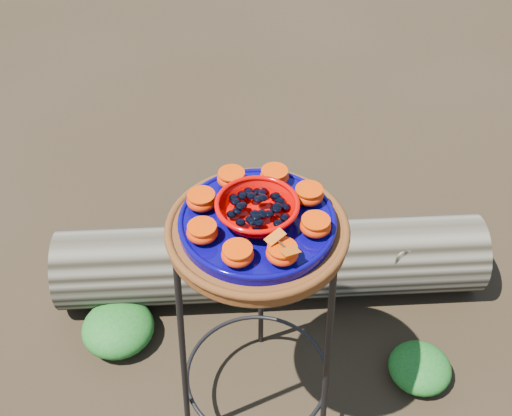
# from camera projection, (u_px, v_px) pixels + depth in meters

# --- Properties ---
(ground) EXTENTS (60.00, 60.00, 0.00)m
(ground) POSITION_uv_depth(u_px,v_px,m) (257.00, 401.00, 1.92)
(ground) COLOR black
(plant_stand) EXTENTS (0.44, 0.44, 0.70)m
(plant_stand) POSITION_uv_depth(u_px,v_px,m) (257.00, 331.00, 1.68)
(plant_stand) COLOR black
(plant_stand) RESTS_ON ground
(terracotta_saucer) EXTENTS (0.40, 0.40, 0.03)m
(terracotta_saucer) POSITION_uv_depth(u_px,v_px,m) (257.00, 232.00, 1.43)
(terracotta_saucer) COLOR #4C2812
(terracotta_saucer) RESTS_ON plant_stand
(cobalt_plate) EXTENTS (0.35, 0.35, 0.02)m
(cobalt_plate) POSITION_uv_depth(u_px,v_px,m) (257.00, 223.00, 1.41)
(cobalt_plate) COLOR #070437
(cobalt_plate) RESTS_ON terracotta_saucer
(red_bowl) EXTENTS (0.17, 0.17, 0.05)m
(red_bowl) POSITION_uv_depth(u_px,v_px,m) (257.00, 211.00, 1.39)
(red_bowl) COLOR #C60200
(red_bowl) RESTS_ON cobalt_plate
(glass_gems) EXTENTS (0.13, 0.13, 0.02)m
(glass_gems) POSITION_uv_depth(u_px,v_px,m) (257.00, 199.00, 1.36)
(glass_gems) COLOR black
(glass_gems) RESTS_ON red_bowl
(orange_half_0) EXTENTS (0.07, 0.07, 0.04)m
(orange_half_0) POSITION_uv_depth(u_px,v_px,m) (282.00, 253.00, 1.30)
(orange_half_0) COLOR red
(orange_half_0) RESTS_ON cobalt_plate
(orange_half_1) EXTENTS (0.07, 0.07, 0.04)m
(orange_half_1) POSITION_uv_depth(u_px,v_px,m) (315.00, 226.00, 1.36)
(orange_half_1) COLOR red
(orange_half_1) RESTS_ON cobalt_plate
(orange_half_2) EXTENTS (0.07, 0.07, 0.04)m
(orange_half_2) POSITION_uv_depth(u_px,v_px,m) (309.00, 195.00, 1.43)
(orange_half_2) COLOR red
(orange_half_2) RESTS_ON cobalt_plate
(orange_half_3) EXTENTS (0.07, 0.07, 0.04)m
(orange_half_3) POSITION_uv_depth(u_px,v_px,m) (274.00, 176.00, 1.48)
(orange_half_3) COLOR red
(orange_half_3) RESTS_ON cobalt_plate
(orange_half_4) EXTENTS (0.07, 0.07, 0.04)m
(orange_half_4) POSITION_uv_depth(u_px,v_px,m) (232.00, 179.00, 1.48)
(orange_half_4) COLOR red
(orange_half_4) RESTS_ON cobalt_plate
(orange_half_5) EXTENTS (0.07, 0.07, 0.04)m
(orange_half_5) POSITION_uv_depth(u_px,v_px,m) (202.00, 201.00, 1.42)
(orange_half_5) COLOR red
(orange_half_5) RESTS_ON cobalt_plate
(orange_half_6) EXTENTS (0.07, 0.07, 0.04)m
(orange_half_6) POSITION_uv_depth(u_px,v_px,m) (202.00, 232.00, 1.35)
(orange_half_6) COLOR red
(orange_half_6) RESTS_ON cobalt_plate
(orange_half_7) EXTENTS (0.07, 0.07, 0.04)m
(orange_half_7) POSITION_uv_depth(u_px,v_px,m) (238.00, 255.00, 1.30)
(orange_half_7) COLOR red
(orange_half_7) RESTS_ON cobalt_plate
(butterfly) EXTENTS (0.10, 0.10, 0.02)m
(butterfly) POSITION_uv_depth(u_px,v_px,m) (282.00, 244.00, 1.29)
(butterfly) COLOR #C04A09
(butterfly) RESTS_ON orange_half_0
(driftwood_log) EXTENTS (1.44, 0.53, 0.26)m
(driftwood_log) POSITION_uv_depth(u_px,v_px,m) (271.00, 261.00, 2.16)
(driftwood_log) COLOR black
(driftwood_log) RESTS_ON ground
(foliage_left) EXTENTS (0.23, 0.23, 0.12)m
(foliage_left) POSITION_uv_depth(u_px,v_px,m) (118.00, 327.00, 2.05)
(foliage_left) COLOR #173F19
(foliage_left) RESTS_ON ground
(foliage_right) EXTENTS (0.19, 0.19, 0.10)m
(foliage_right) POSITION_uv_depth(u_px,v_px,m) (420.00, 367.00, 1.95)
(foliage_right) COLOR #173F19
(foliage_right) RESTS_ON ground
(foliage_back) EXTENTS (0.34, 0.34, 0.17)m
(foliage_back) POSITION_uv_depth(u_px,v_px,m) (240.00, 262.00, 2.21)
(foliage_back) COLOR #173F19
(foliage_back) RESTS_ON ground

